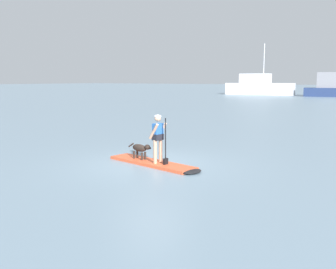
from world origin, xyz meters
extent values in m
plane|color=gray|center=(0.00, 0.00, 0.00)|extent=(400.00, 400.00, 0.00)
cube|color=#E55933|center=(0.00, 0.00, 0.05)|extent=(3.54, 1.35, 0.10)
ellipsoid|color=black|center=(1.70, -0.28, 0.05)|extent=(0.68, 0.83, 0.10)
cylinder|color=tan|center=(0.32, 0.08, 0.49)|extent=(0.12, 0.12, 0.79)
cylinder|color=tan|center=(0.28, -0.18, 0.49)|extent=(0.12, 0.12, 0.79)
cube|color=black|center=(0.30, -0.05, 0.97)|extent=(0.28, 0.39, 0.20)
cube|color=#2659A5|center=(0.30, -0.05, 1.15)|extent=(0.25, 0.37, 0.53)
sphere|color=tan|center=(0.30, -0.05, 1.59)|extent=(0.22, 0.22, 0.22)
ellipsoid|color=white|center=(0.30, -0.05, 1.65)|extent=(0.23, 0.23, 0.11)
cylinder|color=tan|center=(0.33, 0.14, 1.17)|extent=(0.43, 0.16, 0.54)
cylinder|color=tan|center=(0.27, -0.24, 1.17)|extent=(0.43, 0.16, 0.54)
cylinder|color=black|center=(0.64, -0.11, 0.86)|extent=(0.04, 0.04, 1.52)
cube|color=black|center=(0.64, -0.11, 0.20)|extent=(0.11, 0.19, 0.20)
ellipsoid|color=#2D231E|center=(-0.59, 0.10, 0.49)|extent=(0.70, 0.33, 0.26)
ellipsoid|color=#2D231E|center=(-0.20, 0.03, 0.57)|extent=(0.24, 0.19, 0.18)
ellipsoid|color=black|center=(-0.09, 0.02, 0.55)|extent=(0.13, 0.10, 0.08)
cylinder|color=#2D231E|center=(-1.02, 0.17, 0.54)|extent=(0.27, 0.09, 0.18)
cylinder|color=#2D231E|center=(-0.38, 0.14, 0.23)|extent=(0.07, 0.07, 0.26)
cylinder|color=#2D231E|center=(-0.41, -0.01, 0.23)|extent=(0.07, 0.07, 0.26)
cylinder|color=#2D231E|center=(-0.78, 0.21, 0.23)|extent=(0.07, 0.07, 0.26)
cylinder|color=#2D231E|center=(-0.80, 0.06, 0.23)|extent=(0.07, 0.07, 0.26)
cube|color=white|center=(-17.86, 58.65, 1.08)|extent=(12.61, 4.96, 2.16)
cube|color=silver|center=(-18.78, 58.65, 3.04)|extent=(5.80, 3.27, 1.75)
cylinder|color=silver|center=(-17.25, 58.65, 5.75)|extent=(0.20, 0.20, 7.17)
cylinder|color=silver|center=(-18.78, 58.65, 3.36)|extent=(4.28, 0.66, 0.14)
cube|color=navy|center=(-4.51, 57.50, 0.73)|extent=(9.97, 4.28, 1.45)
cube|color=gray|center=(-5.24, 57.50, 2.73)|extent=(4.62, 2.77, 2.56)
cylinder|color=silver|center=(-5.24, 57.50, 2.65)|extent=(3.36, 0.64, 0.14)
camera|label=1|loc=(7.45, -10.16, 2.85)|focal=40.61mm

